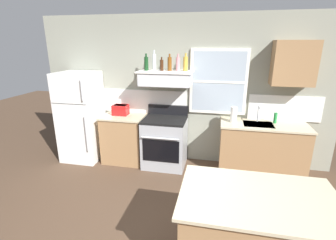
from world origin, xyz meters
TOP-DOWN VIEW (x-y plane):
  - ground_plane at (0.00, 0.00)m, footprint 16.00×16.00m
  - back_wall at (0.03, 2.23)m, footprint 5.40×0.11m
  - refrigerator at (-1.90, 1.84)m, footprint 0.70×0.72m
  - counter_left_of_stove at (-1.05, 1.90)m, footprint 0.79×0.63m
  - toaster at (-1.12, 1.94)m, footprint 0.30×0.20m
  - stove_range at (-0.25, 1.86)m, footprint 0.76×0.69m
  - range_hood_shelf at (-0.25, 1.96)m, footprint 0.96×0.52m
  - bottle_dark_green_wine at (-0.60, 1.96)m, footprint 0.07×0.07m
  - bottle_clear_tall at (-0.46, 1.98)m, footprint 0.06×0.06m
  - bottle_brown_stout at (-0.33, 1.98)m, footprint 0.06×0.06m
  - bottle_amber_wine at (-0.19, 2.00)m, footprint 0.07×0.07m
  - bottle_rose_pink at (-0.04, 1.95)m, footprint 0.07×0.07m
  - bottle_champagne_gold_foil at (0.08, 2.02)m, footprint 0.08×0.08m
  - counter_right_with_sink at (1.45, 1.90)m, footprint 1.43×0.63m
  - sink_faucet at (1.35, 2.00)m, footprint 0.03×0.17m
  - paper_towel_roll at (0.94, 1.90)m, footprint 0.11×0.11m
  - dish_soap_bottle at (1.63, 2.00)m, footprint 0.06×0.06m
  - kitchen_island at (1.08, -0.24)m, footprint 1.40×0.90m
  - upper_cabinet_right at (1.80, 2.04)m, footprint 0.64×0.32m

SIDE VIEW (x-z plane):
  - ground_plane at x=0.00m, z-range 0.00..0.00m
  - counter_left_of_stove at x=-1.05m, z-range 0.00..0.91m
  - counter_right_with_sink at x=1.45m, z-range 0.00..0.91m
  - kitchen_island at x=1.08m, z-range 0.00..0.91m
  - stove_range at x=-0.25m, z-range -0.08..1.01m
  - refrigerator at x=-1.90m, z-range 0.00..1.70m
  - dish_soap_bottle at x=1.63m, z-range 0.91..1.09m
  - toaster at x=-1.12m, z-range 0.91..1.10m
  - paper_towel_roll at x=0.94m, z-range 0.91..1.18m
  - sink_faucet at x=1.35m, z-range 0.94..1.22m
  - back_wall at x=0.03m, z-range 0.00..2.70m
  - range_hood_shelf at x=-0.25m, z-range 1.50..1.75m
  - bottle_brown_stout at x=-0.33m, z-range 1.73..1.96m
  - bottle_amber_wine at x=-0.19m, z-range 1.72..2.01m
  - bottle_rose_pink at x=-0.04m, z-range 1.72..2.01m
  - bottle_dark_green_wine at x=-0.60m, z-range 1.72..2.01m
  - bottle_champagne_gold_foil at x=0.08m, z-range 1.72..2.02m
  - bottle_clear_tall at x=-0.46m, z-range 1.72..2.06m
  - upper_cabinet_right at x=1.80m, z-range 1.55..2.25m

